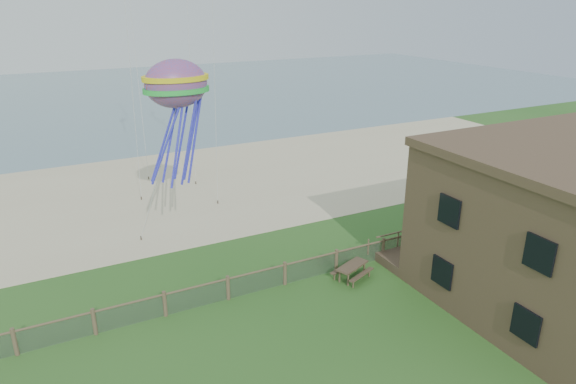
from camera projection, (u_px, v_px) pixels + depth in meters
ground at (352, 353)px, 20.64m from camera, size 160.00×160.00×0.00m
sand_beach at (191, 187)px, 39.00m from camera, size 72.00×20.00×0.02m
ocean at (103, 97)px, 75.72m from camera, size 160.00×68.00×0.02m
chainlink_fence at (285, 275)px, 25.45m from camera, size 36.20×0.20×1.25m
motel_deck at (489, 237)px, 30.25m from camera, size 15.00×2.00×0.50m
picnic_table at (352, 271)px, 26.09m from camera, size 2.27×2.02×0.79m
octopus_kite at (179, 119)px, 26.07m from camera, size 3.94×3.34×6.89m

